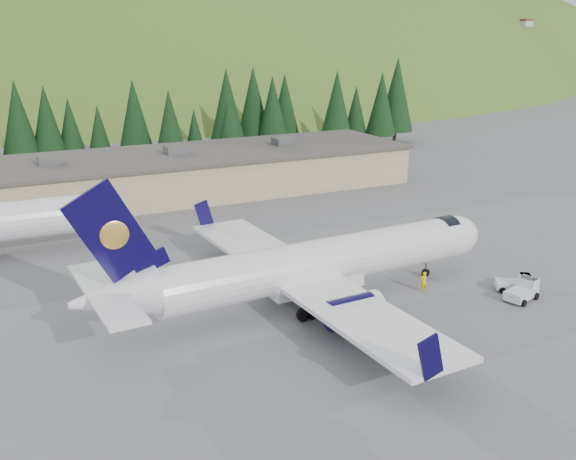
# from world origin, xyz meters

# --- Properties ---
(ground) EXTENTS (600.00, 600.00, 0.00)m
(ground) POSITION_xyz_m (0.00, 0.00, 0.00)
(ground) COLOR #5D5D62
(airliner) EXTENTS (34.06, 31.93, 11.31)m
(airliner) POSITION_xyz_m (-1.00, -0.05, 3.01)
(airliner) COLOR white
(airliner) RESTS_ON ground
(baggage_tug_a) EXTENTS (3.21, 2.39, 1.56)m
(baggage_tug_a) POSITION_xyz_m (14.02, -6.60, 0.70)
(baggage_tug_a) COLOR silver
(baggage_tug_a) RESTS_ON ground
(baggage_tug_b) EXTENTS (2.95, 2.62, 1.42)m
(baggage_tug_b) POSITION_xyz_m (14.77, -5.16, 0.64)
(baggage_tug_b) COLOR silver
(baggage_tug_b) RESTS_ON ground
(terminal_building) EXTENTS (71.00, 17.00, 6.10)m
(terminal_building) POSITION_xyz_m (-5.01, 38.00, 2.62)
(terminal_building) COLOR tan
(terminal_building) RESTS_ON ground
(ramp_worker) EXTENTS (0.63, 0.44, 1.66)m
(ramp_worker) POSITION_xyz_m (8.06, -2.00, 0.83)
(ramp_worker) COLOR #FFC500
(ramp_worker) RESTS_ON ground
(tree_line) EXTENTS (113.77, 19.06, 14.22)m
(tree_line) POSITION_xyz_m (-4.36, 61.83, 7.40)
(tree_line) COLOR black
(tree_line) RESTS_ON ground
(hills) EXTENTS (614.00, 330.00, 300.00)m
(hills) POSITION_xyz_m (53.34, 207.38, -82.80)
(hills) COLOR #3D6120
(hills) RESTS_ON ground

